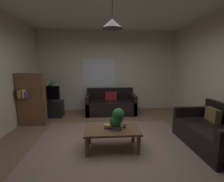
# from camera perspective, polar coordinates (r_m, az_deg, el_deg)

# --- Properties ---
(floor) EXTENTS (4.90, 5.39, 0.02)m
(floor) POSITION_cam_1_polar(r_m,az_deg,el_deg) (3.44, 0.38, -18.50)
(floor) COLOR brown
(floor) RESTS_ON ground
(rug) EXTENTS (3.19, 2.96, 0.01)m
(rug) POSITION_cam_1_polar(r_m,az_deg,el_deg) (3.26, 0.67, -19.89)
(rug) COLOR gray
(rug) RESTS_ON ground
(wall_back) EXTENTS (5.02, 0.06, 2.83)m
(wall_back) POSITION_cam_1_polar(r_m,az_deg,el_deg) (5.78, -1.73, 7.25)
(wall_back) COLOR beige
(wall_back) RESTS_ON ground
(window_pane) EXTENTS (1.17, 0.01, 1.00)m
(window_pane) POSITION_cam_1_polar(r_m,az_deg,el_deg) (5.75, -4.74, 6.54)
(window_pane) COLOR white
(couch_under_window) EXTENTS (1.63, 0.89, 0.82)m
(couch_under_window) POSITION_cam_1_polar(r_m,az_deg,el_deg) (5.41, -0.48, -5.09)
(couch_under_window) COLOR black
(couch_under_window) RESTS_ON ground
(couch_right_side) EXTENTS (0.89, 1.48, 0.82)m
(couch_right_side) POSITION_cam_1_polar(r_m,az_deg,el_deg) (3.76, 32.72, -12.81)
(couch_right_side) COLOR black
(couch_right_side) RESTS_ON ground
(coffee_table) EXTENTS (1.03, 0.60, 0.40)m
(coffee_table) POSITION_cam_1_polar(r_m,az_deg,el_deg) (3.11, 0.07, -14.58)
(coffee_table) COLOR brown
(coffee_table) RESTS_ON ground
(book_on_table_0) EXTENTS (0.15, 0.09, 0.03)m
(book_on_table_0) POSITION_cam_1_polar(r_m,az_deg,el_deg) (3.10, -1.39, -13.05)
(book_on_table_0) COLOR #72387F
(book_on_table_0) RESTS_ON coffee_table
(book_on_table_1) EXTENTS (0.14, 0.09, 0.02)m
(book_on_table_1) POSITION_cam_1_polar(r_m,az_deg,el_deg) (3.10, -1.36, -12.57)
(book_on_table_1) COLOR beige
(book_on_table_1) RESTS_ON coffee_table
(book_on_table_2) EXTENTS (0.16, 0.14, 0.03)m
(book_on_table_2) POSITION_cam_1_polar(r_m,az_deg,el_deg) (3.08, -1.42, -12.22)
(book_on_table_2) COLOR gold
(book_on_table_2) RESTS_ON coffee_table
(remote_on_table_0) EXTENTS (0.07, 0.17, 0.02)m
(remote_on_table_0) POSITION_cam_1_polar(r_m,az_deg,el_deg) (3.18, 4.47, -12.53)
(remote_on_table_0) COLOR black
(remote_on_table_0) RESTS_ON coffee_table
(remote_on_table_1) EXTENTS (0.15, 0.15, 0.02)m
(remote_on_table_1) POSITION_cam_1_polar(r_m,az_deg,el_deg) (3.06, 2.05, -13.44)
(remote_on_table_1) COLOR black
(remote_on_table_1) RESTS_ON coffee_table
(potted_plant_on_table) EXTENTS (0.28, 0.24, 0.41)m
(potted_plant_on_table) POSITION_cam_1_polar(r_m,az_deg,el_deg) (2.98, 1.87, -9.95)
(potted_plant_on_table) COLOR #4C4C51
(potted_plant_on_table) RESTS_ON coffee_table
(tv_stand) EXTENTS (0.90, 0.44, 0.50)m
(tv_stand) POSITION_cam_1_polar(r_m,az_deg,el_deg) (5.43, -21.92, -5.93)
(tv_stand) COLOR black
(tv_stand) RESTS_ON ground
(tv) EXTENTS (0.77, 0.16, 0.48)m
(tv) POSITION_cam_1_polar(r_m,az_deg,el_deg) (5.31, -22.29, -0.80)
(tv) COLOR black
(tv) RESTS_ON tv_stand
(potted_palm_corner) EXTENTS (0.82, 0.75, 1.22)m
(potted_palm_corner) POSITION_cam_1_polar(r_m,az_deg,el_deg) (5.79, -21.86, -2.32)
(potted_palm_corner) COLOR beige
(potted_palm_corner) RESTS_ON ground
(bookshelf_corner) EXTENTS (0.70, 0.31, 1.40)m
(bookshelf_corner) POSITION_cam_1_polar(r_m,az_deg,el_deg) (4.74, -27.01, -2.69)
(bookshelf_corner) COLOR brown
(bookshelf_corner) RESTS_ON ground
(pendant_lamp) EXTENTS (0.36, 0.36, 0.62)m
(pendant_lamp) POSITION_cam_1_polar(r_m,az_deg,el_deg) (2.94, 0.08, 23.09)
(pendant_lamp) COLOR black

